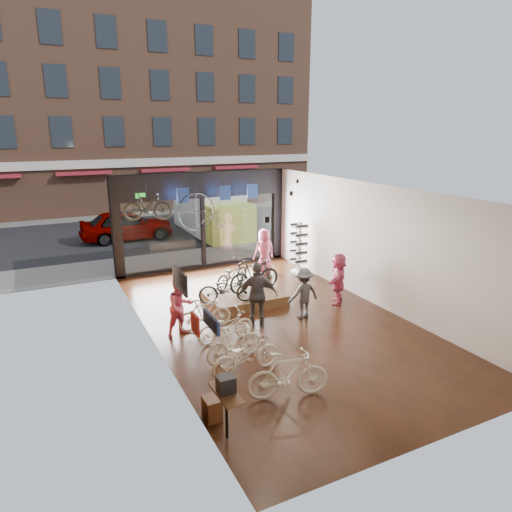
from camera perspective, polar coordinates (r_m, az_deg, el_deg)
ground_plane at (r=13.47m, az=2.25°, el=-8.11°), size 7.00×12.00×0.04m
ceiling at (r=12.43m, az=2.44°, el=8.32°), size 7.00×12.00×0.04m
wall_left at (r=11.63m, az=-13.14°, el=-2.30°), size 0.04×12.00×3.80m
wall_right at (r=14.76m, az=14.47°, el=1.42°), size 0.04×12.00×3.80m
wall_back at (r=8.36m, az=22.60°, el=-10.42°), size 7.00×0.04×3.80m
storefront at (r=18.17m, az=-6.68°, el=4.44°), size 7.00×0.26×3.80m
exit_sign at (r=17.24m, az=-14.26°, el=7.34°), size 0.35×0.06×0.18m
street_road at (r=27.04m, az=-12.96°, el=3.72°), size 30.00×18.00×0.02m
sidewalk_near at (r=19.71m, az=-7.68°, el=-0.21°), size 30.00×2.40×0.12m
sidewalk_far at (r=30.88m, az=-14.71°, el=5.19°), size 30.00×2.00×0.12m
opposite_building at (r=32.90m, az=-16.51°, el=17.85°), size 26.00×5.00×14.00m
street_car at (r=23.64m, az=-15.86°, el=3.75°), size 4.48×1.80×1.53m
box_truck at (r=23.69m, az=-5.22°, el=5.85°), size 2.35×7.05×2.78m
floor_bike_1 at (r=9.71m, az=4.02°, el=-14.58°), size 1.80×0.89×1.04m
floor_bike_2 at (r=10.57m, az=-1.26°, el=-12.29°), size 1.78×0.78×0.91m
floor_bike_3 at (r=11.12m, az=-2.79°, el=-10.77°), size 1.58×0.69×0.92m
floor_bike_4 at (r=12.10m, az=-3.82°, el=-8.74°), size 1.61×0.63×0.83m
floor_bike_5 at (r=12.80m, az=-6.40°, el=-7.20°), size 1.54×0.51×0.91m
display_platform at (r=14.76m, az=-1.52°, el=-5.20°), size 2.40×1.80×0.30m
display_bike_left at (r=13.79m, az=-3.64°, el=-4.08°), size 1.82×1.01×0.91m
display_bike_mid at (r=14.69m, az=-0.20°, el=-2.41°), size 1.87×0.71×1.10m
display_bike_right at (r=15.14m, az=-3.01°, el=-2.29°), size 1.74×1.39×0.89m
customer_1 at (r=12.40m, az=-9.42°, el=-6.32°), size 0.92×0.80×1.61m
customer_2 at (r=12.73m, az=0.21°, el=-4.87°), size 1.19×0.90×1.88m
customer_3 at (r=13.41m, az=5.95°, el=-4.66°), size 1.01×0.60×1.53m
customer_4 at (r=17.45m, az=1.04°, el=0.59°), size 0.86×0.57×1.74m
customer_5 at (r=14.69m, az=10.22°, el=-2.76°), size 1.36×1.48×1.65m
sunglasses_rack at (r=17.43m, az=5.35°, el=0.91°), size 0.71×0.64×1.97m
wall_merch at (r=8.77m, az=-6.58°, el=-12.37°), size 0.40×2.40×2.60m
penny_farthing at (r=16.51m, az=-6.53°, el=5.43°), size 1.71×0.06×1.37m
hung_bike at (r=15.60m, az=-13.42°, el=6.09°), size 1.64×0.89×0.95m
jersey_left at (r=16.92m, az=-9.11°, el=7.48°), size 0.45×0.03×0.55m
jersey_mid at (r=17.47m, az=-3.87°, el=7.89°), size 0.45×0.03×0.55m
jersey_right at (r=17.93m, az=-0.44°, el=8.12°), size 0.45×0.03×0.55m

